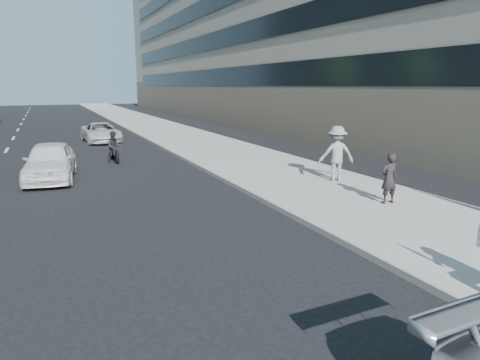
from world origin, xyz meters
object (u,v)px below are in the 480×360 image
pedestrian_woman (389,178)px  white_sedan_near (50,161)px  jogger (336,154)px  motorcycle (114,148)px  white_sedan_far (101,132)px

pedestrian_woman → white_sedan_near: pedestrian_woman is taller
jogger → motorcycle: bearing=-32.6°
white_sedan_far → motorcycle: (-0.29, -7.62, 0.03)m
pedestrian_woman → motorcycle: pedestrian_woman is taller
pedestrian_woman → white_sedan_far: pedestrian_woman is taller
pedestrian_woman → jogger: bearing=-96.7°
motorcycle → jogger: bearing=-52.4°
pedestrian_woman → motorcycle: 12.78m
jogger → pedestrian_woman: bearing=100.3°
white_sedan_near → white_sedan_far: 11.17m
jogger → motorcycle: jogger is taller
pedestrian_woman → white_sedan_far: size_ratio=0.34×
jogger → white_sedan_far: 16.97m
motorcycle → white_sedan_far: bearing=86.8°
white_sedan_far → motorcycle: motorcycle is taller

